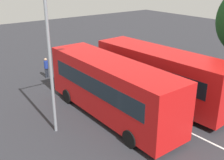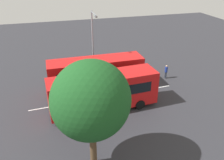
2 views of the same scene
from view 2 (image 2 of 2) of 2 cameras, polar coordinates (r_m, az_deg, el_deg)
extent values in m
plane|color=#2B2B30|center=(23.33, -1.71, -4.20)|extent=(70.77, 70.77, 0.00)
cube|color=red|center=(20.70, -2.06, -2.68)|extent=(9.77, 3.02, 3.03)
cube|color=black|center=(22.05, 9.83, 1.24)|extent=(0.25, 2.14, 1.27)
cube|color=black|center=(21.53, -3.03, -0.37)|extent=(8.08, 0.58, 0.97)
cube|color=black|center=(19.54, -1.03, -3.37)|extent=(8.08, 0.58, 0.97)
cube|color=black|center=(21.84, 9.98, 2.47)|extent=(0.22, 1.95, 0.32)
cube|color=black|center=(23.04, 9.49, -3.48)|extent=(0.24, 2.24, 0.36)
cylinder|color=black|center=(23.28, 4.39, -3.05)|extent=(0.92, 0.34, 0.91)
cylinder|color=black|center=(21.50, 6.84, -5.94)|extent=(0.92, 0.34, 0.91)
cylinder|color=black|center=(21.83, -10.71, -5.70)|extent=(0.92, 0.34, 0.91)
cylinder|color=black|center=(19.92, -9.56, -9.11)|extent=(0.92, 0.34, 0.91)
cube|color=red|center=(24.07, -3.91, 1.72)|extent=(9.64, 2.46, 3.03)
cube|color=#19232D|center=(25.07, 6.78, 4.68)|extent=(0.13, 2.14, 1.27)
cube|color=#19232D|center=(24.98, -4.53, 3.58)|extent=(8.09, 0.10, 0.97)
cube|color=#19232D|center=(22.86, -3.29, 1.33)|extent=(8.09, 0.10, 0.97)
cube|color=black|center=(24.89, 6.89, 5.79)|extent=(0.10, 1.95, 0.32)
cube|color=black|center=(25.95, 6.59, 0.37)|extent=(0.11, 2.24, 0.36)
cylinder|color=black|center=(26.40, 2.17, 0.83)|extent=(0.91, 0.28, 0.91)
cylinder|color=black|center=(24.46, 3.85, -1.46)|extent=(0.91, 0.28, 0.91)
cylinder|color=black|center=(25.34, -11.21, -0.88)|extent=(0.91, 0.28, 0.91)
cylinder|color=black|center=(23.31, -10.61, -3.43)|extent=(0.91, 0.28, 0.91)
cylinder|color=#232833|center=(27.54, 13.04, 1.12)|extent=(0.13, 0.13, 0.79)
cylinder|color=#232833|center=(27.66, 12.87, 1.26)|extent=(0.13, 0.13, 0.79)
cylinder|color=navy|center=(27.31, 13.10, 2.52)|extent=(0.33, 0.33, 0.62)
sphere|color=tan|center=(27.14, 13.19, 3.32)|extent=(0.21, 0.21, 0.21)
cylinder|color=gray|center=(26.51, -4.72, 8.54)|extent=(0.16, 0.16, 7.48)
cylinder|color=gray|center=(24.59, -4.53, 15.88)|extent=(0.10, 2.09, 0.10)
cube|color=slate|center=(23.60, -3.98, 15.23)|extent=(0.20, 0.56, 0.14)
cylinder|color=#4C3823|center=(15.54, -4.63, -15.60)|extent=(0.44, 0.44, 3.13)
ellipsoid|color=#194C1E|center=(13.52, -5.15, -5.10)|extent=(4.72, 4.25, 4.96)
cube|color=silver|center=(23.33, -1.71, -4.19)|extent=(14.60, 0.93, 0.01)
camera|label=1|loc=(31.14, -30.23, 15.72)|focal=44.04mm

